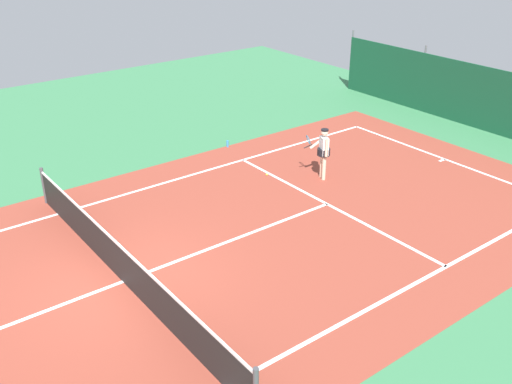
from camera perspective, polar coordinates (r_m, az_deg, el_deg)
ground_plane at (r=13.89m, az=-12.78°, el=-8.52°), size 36.00×36.00×0.00m
court_surface at (r=13.89m, az=-12.78°, el=-8.51°), size 11.02×26.60×0.01m
tennis_net at (r=13.61m, az=-12.99°, el=-6.75°), size 10.12×0.10×1.10m
tennis_player at (r=18.25m, az=6.57°, el=4.10°), size 0.85×0.65×1.64m
tennis_ball_near_player at (r=18.69m, az=1.06°, el=1.72°), size 0.07×0.07×0.07m
water_bottle at (r=20.96m, az=-2.79°, el=4.71°), size 0.08×0.08×0.24m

